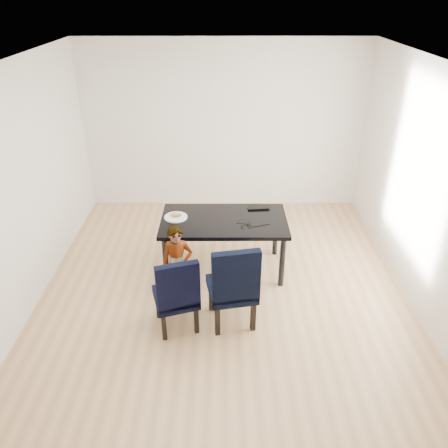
{
  "coord_description": "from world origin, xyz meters",
  "views": [
    {
      "loc": [
        -0.01,
        -4.36,
        3.38
      ],
      "look_at": [
        0.0,
        0.2,
        0.85
      ],
      "focal_mm": 35.0,
      "sensor_mm": 36.0,
      "label": 1
    }
  ],
  "objects_px": {
    "child": "(178,265)",
    "plate": "(176,217)",
    "chair_right": "(232,282)",
    "laptop": "(258,206)",
    "dining_table": "(224,245)",
    "chair_left": "(175,291)"
  },
  "relations": [
    {
      "from": "child",
      "to": "plate",
      "type": "bearing_deg",
      "value": 86.59
    },
    {
      "from": "chair_right",
      "to": "laptop",
      "type": "bearing_deg",
      "value": 64.08
    },
    {
      "from": "dining_table",
      "to": "chair_right",
      "type": "distance_m",
      "value": 1.03
    },
    {
      "from": "chair_right",
      "to": "plate",
      "type": "xyz_separation_m",
      "value": [
        -0.7,
        1.07,
        0.24
      ]
    },
    {
      "from": "chair_left",
      "to": "child",
      "type": "distance_m",
      "value": 0.45
    },
    {
      "from": "child",
      "to": "chair_right",
      "type": "bearing_deg",
      "value": -39.67
    },
    {
      "from": "dining_table",
      "to": "chair_right",
      "type": "xyz_separation_m",
      "value": [
        0.08,
        -1.02,
        0.15
      ]
    },
    {
      "from": "chair_left",
      "to": "chair_right",
      "type": "bearing_deg",
      "value": -9.27
    },
    {
      "from": "child",
      "to": "laptop",
      "type": "relative_size",
      "value": 3.43
    },
    {
      "from": "dining_table",
      "to": "plate",
      "type": "xyz_separation_m",
      "value": [
        -0.62,
        0.05,
        0.38
      ]
    },
    {
      "from": "child",
      "to": "laptop",
      "type": "bearing_deg",
      "value": 35.72
    },
    {
      "from": "dining_table",
      "to": "plate",
      "type": "height_order",
      "value": "plate"
    },
    {
      "from": "chair_left",
      "to": "child",
      "type": "bearing_deg",
      "value": 74.89
    },
    {
      "from": "plate",
      "to": "dining_table",
      "type": "bearing_deg",
      "value": -4.44
    },
    {
      "from": "dining_table",
      "to": "chair_left",
      "type": "bearing_deg",
      "value": -115.57
    },
    {
      "from": "dining_table",
      "to": "laptop",
      "type": "height_order",
      "value": "laptop"
    },
    {
      "from": "child",
      "to": "chair_left",
      "type": "bearing_deg",
      "value": -97.27
    },
    {
      "from": "child",
      "to": "laptop",
      "type": "height_order",
      "value": "child"
    },
    {
      "from": "dining_table",
      "to": "laptop",
      "type": "relative_size",
      "value": 5.5
    },
    {
      "from": "chair_left",
      "to": "laptop",
      "type": "height_order",
      "value": "chair_left"
    },
    {
      "from": "plate",
      "to": "laptop",
      "type": "bearing_deg",
      "value": 15.74
    },
    {
      "from": "chair_right",
      "to": "dining_table",
      "type": "bearing_deg",
      "value": 84.05
    }
  ]
}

